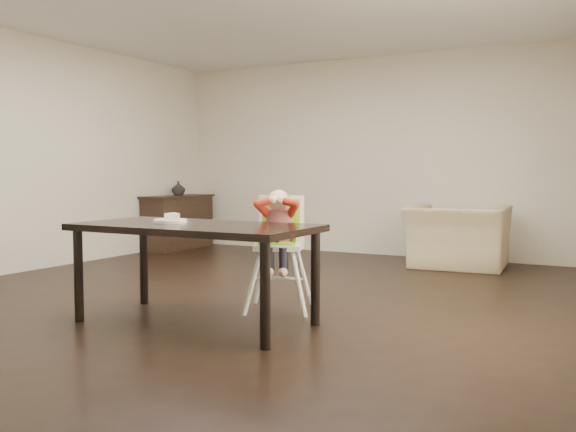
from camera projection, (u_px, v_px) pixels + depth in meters
The scene contains 8 objects.
ground at pixel (239, 299), 5.76m from camera, with size 7.00×7.00×0.00m, color black.
room_walls at pixel (238, 90), 5.63m from camera, with size 6.02×7.02×2.71m.
dining_table at pixel (195, 235), 4.78m from camera, with size 1.80×0.90×0.75m.
high_chair at pixel (279, 225), 5.27m from camera, with size 0.53×0.53×0.99m.
plate at pixel (171, 219), 4.91m from camera, with size 0.28×0.28×0.07m.
armchair at pixel (458, 226), 7.58m from camera, with size 1.13×0.73×0.99m, color tan.
sideboard at pixel (178, 222), 9.42m from camera, with size 0.44×1.26×0.79m.
vase at pixel (178, 189), 9.40m from camera, with size 0.20×0.21×0.20m, color #99999E.
Camera 1 is at (3.08, -4.81, 1.14)m, focal length 40.00 mm.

